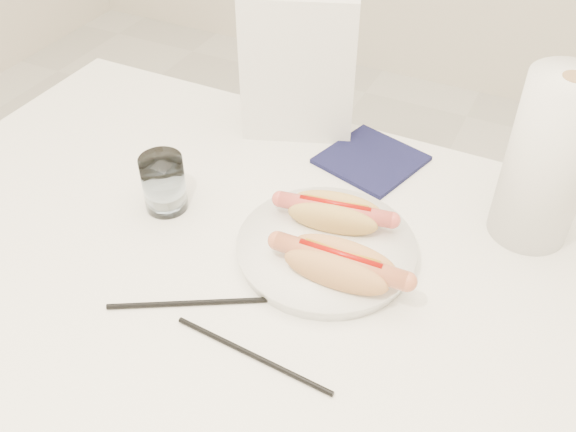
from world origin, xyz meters
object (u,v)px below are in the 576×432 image
at_px(hotdog_left, 335,213).
at_px(paper_towel_roll, 548,161).
at_px(plate, 326,250).
at_px(hotdog_right, 340,265).
at_px(napkin_box, 299,62).
at_px(water_glass, 164,183).
at_px(table, 254,293).

height_order(hotdog_left, paper_towel_roll, paper_towel_roll).
distance_m(plate, paper_towel_roll, 0.33).
xyz_separation_m(hotdog_right, napkin_box, (-0.22, 0.34, 0.08)).
relative_size(hotdog_left, water_glass, 1.83).
relative_size(water_glass, napkin_box, 0.36).
distance_m(water_glass, napkin_box, 0.32).
height_order(hotdog_right, napkin_box, napkin_box).
bearing_deg(water_glass, hotdog_right, -7.50).
distance_m(napkin_box, paper_towel_roll, 0.44).
bearing_deg(plate, water_glass, -177.97).
bearing_deg(table, hotdog_right, 6.21).
distance_m(table, water_glass, 0.22).
bearing_deg(plate, paper_towel_roll, 36.19).
xyz_separation_m(hotdog_left, hotdog_right, (0.05, -0.09, 0.00)).
bearing_deg(napkin_box, table, -95.37).
relative_size(plate, hotdog_left, 1.47).
distance_m(plate, hotdog_right, 0.07).
xyz_separation_m(plate, hotdog_left, (-0.01, 0.05, 0.03)).
bearing_deg(hotdog_left, plate, -90.33).
xyz_separation_m(water_glass, napkin_box, (0.08, 0.30, 0.08)).
xyz_separation_m(plate, hotdog_right, (0.04, -0.05, 0.03)).
distance_m(hotdog_right, paper_towel_roll, 0.32).
xyz_separation_m(hotdog_left, paper_towel_roll, (0.25, 0.13, 0.09)).
bearing_deg(napkin_box, hotdog_right, -77.61).
bearing_deg(napkin_box, paper_towel_roll, -34.96).
bearing_deg(hotdog_left, napkin_box, 115.87).
relative_size(hotdog_right, napkin_box, 0.71).
bearing_deg(napkin_box, plate, -78.65).
bearing_deg(hotdog_right, water_glass, 170.91).
xyz_separation_m(plate, napkin_box, (-0.18, 0.29, 0.12)).
height_order(hotdog_right, water_glass, water_glass).
bearing_deg(plate, hotdog_left, 99.31).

